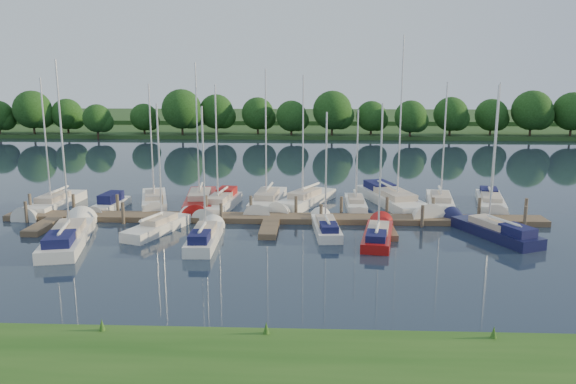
{
  "coord_description": "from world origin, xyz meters",
  "views": [
    {
      "loc": [
        2.89,
        -32.33,
        10.74
      ],
      "look_at": [
        1.17,
        8.0,
        2.2
      ],
      "focal_mm": 35.0,
      "sensor_mm": 36.0,
      "label": 1
    }
  ],
  "objects_px": {
    "sailboat_n_0": "(53,205)",
    "motorboat": "(110,205)",
    "dock": "(272,221)",
    "sailboat_n_5": "(267,203)",
    "sailboat_s_2": "(205,239)"
  },
  "relations": [
    {
      "from": "motorboat",
      "to": "sailboat_s_2",
      "type": "distance_m",
      "value": 12.95
    },
    {
      "from": "dock",
      "to": "sailboat_n_0",
      "type": "relative_size",
      "value": 3.68
    },
    {
      "from": "sailboat_s_2",
      "to": "motorboat",
      "type": "bearing_deg",
      "value": 134.74
    },
    {
      "from": "sailboat_n_5",
      "to": "sailboat_s_2",
      "type": "xyz_separation_m",
      "value": [
        -3.18,
        -10.63,
        0.05
      ]
    },
    {
      "from": "dock",
      "to": "sailboat_s_2",
      "type": "height_order",
      "value": "sailboat_s_2"
    },
    {
      "from": "dock",
      "to": "motorboat",
      "type": "distance_m",
      "value": 13.83
    },
    {
      "from": "sailboat_n_0",
      "to": "motorboat",
      "type": "height_order",
      "value": "sailboat_n_0"
    },
    {
      "from": "sailboat_n_0",
      "to": "motorboat",
      "type": "bearing_deg",
      "value": -177.59
    },
    {
      "from": "motorboat",
      "to": "dock",
      "type": "bearing_deg",
      "value": 171.15
    },
    {
      "from": "sailboat_n_0",
      "to": "motorboat",
      "type": "distance_m",
      "value": 4.75
    },
    {
      "from": "sailboat_n_5",
      "to": "sailboat_s_2",
      "type": "distance_m",
      "value": 11.1
    },
    {
      "from": "motorboat",
      "to": "sailboat_n_5",
      "type": "bearing_deg",
      "value": -165.56
    },
    {
      "from": "dock",
      "to": "sailboat_n_5",
      "type": "height_order",
      "value": "sailboat_n_5"
    },
    {
      "from": "motorboat",
      "to": "sailboat_s_2",
      "type": "xyz_separation_m",
      "value": [
        9.36,
        -8.95,
        -0.01
      ]
    },
    {
      "from": "dock",
      "to": "motorboat",
      "type": "xyz_separation_m",
      "value": [
        -13.31,
        3.74,
        0.14
      ]
    }
  ]
}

